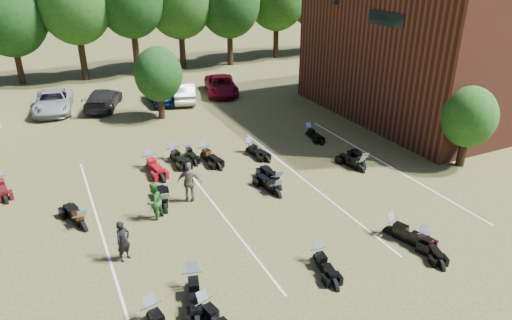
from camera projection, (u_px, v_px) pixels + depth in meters
ground at (302, 219)px, 19.73m from camera, size 160.00×160.00×0.00m
car_2 at (53, 102)px, 32.68m from camera, size 3.18×5.64×1.49m
car_3 at (103, 99)px, 33.41m from camera, size 3.66×5.29×1.42m
car_4 at (160, 94)px, 34.60m from camera, size 1.87×4.15×1.38m
car_5 at (185, 92)px, 35.02m from camera, size 2.72×4.70×1.46m
car_6 at (221, 85)px, 36.82m from camera, size 3.59×5.56×1.43m
car_7 at (341, 70)px, 41.33m from camera, size 2.08×5.05×1.46m
person_black at (123, 241)px, 16.78m from camera, size 0.71×0.64×1.63m
person_green at (154, 201)px, 19.40m from camera, size 1.04×1.00×1.69m
person_grey at (189, 182)px, 20.75m from camera, size 1.22×0.94×1.94m
motorcycle_1 at (205, 316)px, 14.44m from camera, size 1.26×2.40×1.28m
motorcycle_2 at (194, 288)px, 15.64m from camera, size 1.38×2.60×1.38m
motorcycle_3 at (317, 261)px, 16.99m from camera, size 0.99×2.16×1.16m
motorcycle_4 at (391, 234)px, 18.63m from camera, size 1.54×2.62×1.39m
motorcycle_5 at (422, 245)px, 17.98m from camera, size 1.23×2.11×1.12m
motorcycle_8 at (83, 229)px, 19.01m from camera, size 1.43×2.51×1.34m
motorcycle_9 at (166, 210)px, 20.37m from camera, size 1.02×2.37×1.28m
motorcycle_10 at (278, 188)px, 22.31m from camera, size 0.78×2.41×1.34m
motorcycle_11 at (277, 196)px, 21.57m from camera, size 0.98×2.37×1.28m
motorcycle_12 at (363, 167)px, 24.41m from camera, size 1.28×2.31×1.23m
motorcycle_13 at (360, 171)px, 24.00m from camera, size 0.98×2.28×1.23m
motorcycle_14 at (2, 188)px, 22.29m from camera, size 1.04×2.35×1.26m
motorcycle_15 at (150, 167)px, 24.42m from camera, size 1.08×2.60×1.41m
motorcycle_16 at (188, 155)px, 25.94m from camera, size 0.72×2.06×1.14m
motorcycle_17 at (204, 158)px, 25.57m from camera, size 1.06×2.47×1.34m
motorcycle_18 at (173, 159)px, 25.41m from camera, size 1.07×2.51×1.36m
motorcycle_19 at (250, 152)px, 26.27m from camera, size 1.11×2.30×1.23m
motorcycle_20 at (309, 136)px, 28.64m from camera, size 0.77×2.11×1.16m
brick_building at (499, 29)px, 33.54m from camera, size 25.40×15.20×10.70m
tree_line at (127, 4)px, 40.50m from camera, size 56.00×6.00×9.79m
young_tree_near_building at (469, 117)px, 23.54m from camera, size 2.80×2.80×4.16m
young_tree_midfield at (158, 74)px, 30.37m from camera, size 3.20×3.20×4.70m
parking_lines at (212, 202)px, 21.01m from camera, size 20.10×14.00×0.01m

